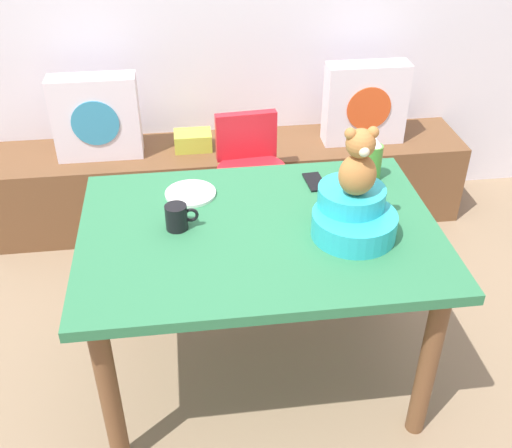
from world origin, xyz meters
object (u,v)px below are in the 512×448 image
at_px(pillow_floral_left, 96,118).
at_px(infant_seat_teal, 353,215).
at_px(dinner_plate_near, 191,193).
at_px(cell_phone, 315,182).
at_px(coffee_mug, 177,217).
at_px(pillow_floral_right, 365,103).
at_px(highchair, 251,175).
at_px(book_stack, 193,141).
at_px(dining_table, 259,251).
at_px(teddy_bear, 359,164).
at_px(ketchup_bottle, 373,160).

xyz_separation_m(pillow_floral_left, infant_seat_teal, (1.01, -1.26, 0.13)).
distance_m(dinner_plate_near, cell_phone, 0.51).
relative_size(pillow_floral_left, infant_seat_teal, 1.33).
bearing_deg(coffee_mug, pillow_floral_right, 48.23).
bearing_deg(coffee_mug, highchair, 64.11).
relative_size(pillow_floral_right, book_stack, 2.20).
relative_size(dining_table, dinner_plate_near, 6.51).
bearing_deg(infant_seat_teal, coffee_mug, 170.45).
distance_m(pillow_floral_right, dining_table, 1.40).
bearing_deg(infant_seat_teal, dining_table, 168.45).
xyz_separation_m(book_stack, highchair, (0.27, -0.44, 0.01)).
xyz_separation_m(pillow_floral_right, teddy_bear, (-0.41, -1.26, 0.34)).
bearing_deg(coffee_mug, cell_phone, 24.58).
height_order(book_stack, infant_seat_teal, infant_seat_teal).
bearing_deg(pillow_floral_left, pillow_floral_right, 0.00).
xyz_separation_m(highchair, coffee_mug, (-0.36, -0.74, 0.27)).
bearing_deg(book_stack, dining_table, -80.57).
height_order(pillow_floral_left, dinner_plate_near, pillow_floral_left).
xyz_separation_m(pillow_floral_left, coffee_mug, (0.40, -1.15, 0.11)).
distance_m(teddy_bear, ketchup_bottle, 0.45).
distance_m(infant_seat_teal, coffee_mug, 0.63).
height_order(teddy_bear, cell_phone, teddy_bear).
relative_size(ketchup_bottle, coffee_mug, 1.54).
bearing_deg(highchair, book_stack, 121.33).
bearing_deg(teddy_bear, infant_seat_teal, 90.00).
relative_size(dining_table, highchair, 1.65).
bearing_deg(infant_seat_teal, pillow_floral_left, 128.88).
bearing_deg(pillow_floral_right, infant_seat_teal, -108.18).
relative_size(book_stack, coffee_mug, 1.67).
distance_m(dining_table, dinner_plate_near, 0.37).
relative_size(dinner_plate_near, cell_phone, 1.39).
bearing_deg(teddy_bear, pillow_floral_left, 128.87).
relative_size(teddy_bear, cell_phone, 1.74).
xyz_separation_m(pillow_floral_right, highchair, (-0.67, -0.42, -0.16)).
relative_size(book_stack, highchair, 0.25).
bearing_deg(coffee_mug, ketchup_bottle, 18.01).
bearing_deg(coffee_mug, dinner_plate_near, 76.56).
distance_m(dining_table, ketchup_bottle, 0.61).
height_order(coffee_mug, dinner_plate_near, coffee_mug).
bearing_deg(cell_phone, teddy_bear, -85.15).
xyz_separation_m(highchair, ketchup_bottle, (0.44, -0.48, 0.31)).
xyz_separation_m(infant_seat_teal, teddy_bear, (0.00, -0.00, 0.21)).
bearing_deg(teddy_bear, dining_table, 168.36).
bearing_deg(infant_seat_teal, highchair, 107.14).
bearing_deg(highchair, teddy_bear, -72.87).
bearing_deg(dinner_plate_near, cell_phone, 3.28).
distance_m(teddy_bear, dinner_plate_near, 0.71).
distance_m(pillow_floral_left, coffee_mug, 1.22).
height_order(pillow_floral_left, infant_seat_teal, same).
height_order(pillow_floral_left, dining_table, pillow_floral_left).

